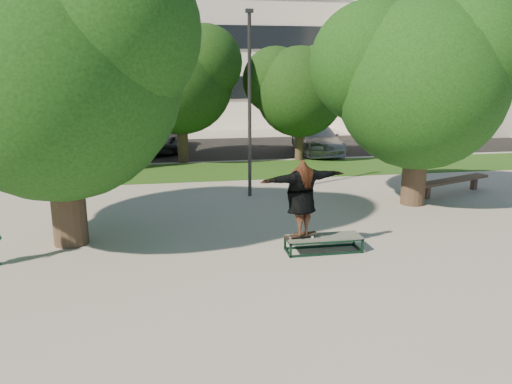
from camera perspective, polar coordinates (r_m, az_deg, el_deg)
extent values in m
plane|color=gray|center=(12.34, -1.41, -6.25)|extent=(120.00, 120.00, 0.00)
cube|color=#254513|center=(21.55, -2.71, 2.47)|extent=(30.00, 4.00, 0.02)
cube|color=black|center=(27.83, -6.55, 4.95)|extent=(40.00, 8.00, 0.01)
cylinder|color=#38281E|center=(12.96, -20.86, 1.17)|extent=(0.84, 0.84, 3.20)
sphere|color=#13350E|center=(12.69, -21.83, 12.12)|extent=(5.80, 5.80, 5.80)
sphere|color=#13350E|center=(11.96, -16.41, 17.37)|extent=(4.06, 4.06, 4.06)
cylinder|color=#38281E|center=(16.64, 17.76, 3.69)|extent=(0.76, 0.76, 3.00)
sphere|color=#13350E|center=(16.42, 18.35, 11.54)|extent=(5.20, 5.20, 5.20)
sphere|color=#13350E|center=(16.56, 13.13, 14.13)|extent=(3.90, 3.90, 3.90)
sphere|color=#13350E|center=(16.57, 23.14, 14.32)|extent=(3.64, 3.64, 3.64)
cylinder|color=#38281E|center=(23.12, -22.13, 5.74)|extent=(0.44, 0.44, 2.80)
sphere|color=black|center=(22.96, -22.59, 10.83)|extent=(4.40, 4.40, 4.40)
sphere|color=black|center=(23.84, -25.03, 12.00)|extent=(3.30, 3.30, 3.30)
sphere|color=black|center=(22.33, -20.47, 12.94)|extent=(3.08, 3.08, 3.08)
cylinder|color=#38281E|center=(23.63, -8.42, 7.00)|extent=(0.50, 0.50, 3.00)
sphere|color=black|center=(23.47, -8.61, 12.38)|extent=(4.80, 4.80, 4.80)
sphere|color=black|center=(24.18, -11.64, 13.72)|extent=(3.60, 3.60, 3.60)
sphere|color=black|center=(23.05, -5.87, 14.53)|extent=(3.36, 3.36, 3.36)
cylinder|color=#38281E|center=(23.98, 4.98, 6.71)|extent=(0.40, 0.40, 2.60)
sphere|color=black|center=(23.82, 5.08, 11.32)|extent=(4.20, 4.20, 4.20)
sphere|color=black|center=(24.16, 2.24, 12.64)|extent=(3.15, 3.15, 3.15)
sphere|color=black|center=(23.67, 7.66, 13.02)|extent=(2.94, 2.94, 2.94)
cylinder|color=#2D2D30|center=(16.73, -0.74, 9.57)|extent=(0.12, 0.12, 6.00)
cube|color=#2D2D30|center=(16.79, -0.77, 20.01)|extent=(0.25, 0.15, 0.12)
cube|color=silver|center=(43.62, -11.14, 18.48)|extent=(30.00, 14.00, 16.00)
cube|color=black|center=(36.42, -10.87, 11.59)|extent=(27.60, 0.12, 1.60)
cube|color=black|center=(36.47, -11.13, 17.09)|extent=(27.60, 0.12, 1.60)
cube|color=beige|center=(38.86, 20.80, 12.56)|extent=(15.00, 10.00, 8.00)
cube|color=#475147|center=(12.02, 7.74, -5.11)|extent=(1.80, 0.60, 0.03)
cylinder|color=white|center=(11.71, 3.92, -5.31)|extent=(0.06, 0.03, 0.06)
cylinder|color=white|center=(11.85, 3.74, -5.06)|extent=(0.06, 0.03, 0.06)
cylinder|color=white|center=(11.85, 6.47, -5.14)|extent=(0.06, 0.03, 0.06)
cylinder|color=white|center=(11.99, 6.25, -4.89)|extent=(0.06, 0.03, 0.06)
cube|color=black|center=(11.83, 5.11, -4.92)|extent=(0.78, 0.20, 0.10)
imported|color=brown|center=(11.58, 5.20, -0.66)|extent=(2.28, 1.20, 1.79)
cube|color=brown|center=(17.76, 18.94, 0.01)|extent=(0.22, 0.22, 0.46)
cube|color=brown|center=(19.75, 23.64, 0.92)|extent=(0.22, 0.22, 0.46)
cube|color=brown|center=(18.68, 21.48, 1.25)|extent=(3.38, 1.68, 0.09)
imported|color=silver|center=(28.44, -18.24, 6.04)|extent=(2.37, 4.55, 1.48)
imported|color=black|center=(25.50, -17.55, 5.40)|extent=(2.15, 4.98, 1.59)
imported|color=#505054|center=(27.46, -10.75, 6.15)|extent=(3.02, 5.31, 1.40)
imported|color=#ABACB0|center=(26.37, 6.98, 6.03)|extent=(2.35, 5.11, 1.45)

